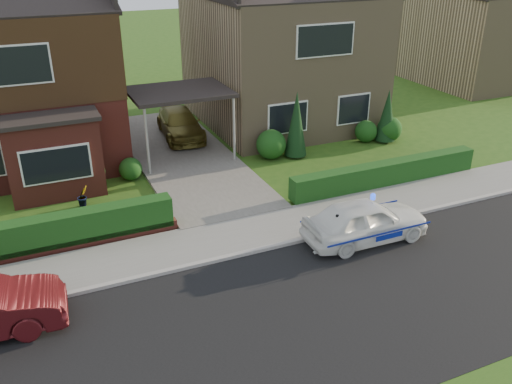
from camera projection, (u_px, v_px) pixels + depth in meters
ground at (319, 312)px, 12.92m from camera, size 120.00×120.00×0.00m
road at (319, 312)px, 12.92m from camera, size 60.00×6.00×0.02m
kerb at (265, 249)px, 15.41m from camera, size 60.00×0.16×0.12m
sidewalk at (250, 232)px, 16.29m from camera, size 60.00×2.00×0.10m
driveway at (183, 156)px, 21.98m from camera, size 3.80×12.00×0.12m
house_left at (9, 61)px, 20.66m from camera, size 7.50×9.53×7.25m
house_right at (280, 43)px, 25.05m from camera, size 7.50×8.06×7.25m
carport_link at (179, 93)px, 20.84m from camera, size 3.80×3.00×2.77m
dwarf_wall at (43, 251)px, 15.09m from camera, size 7.70×0.25×0.36m
hedge_left at (43, 254)px, 15.29m from camera, size 7.50×0.55×0.90m
hedge_right at (384, 186)px, 19.47m from camera, size 7.50×0.55×0.80m
shrub_left_mid at (86, 173)px, 18.85m from camera, size 1.32×1.32×1.32m
shrub_left_near at (131, 169)px, 19.79m from camera, size 0.84×0.84×0.84m
shrub_right_near at (271, 144)px, 21.61m from camera, size 1.20×1.20×1.20m
shrub_right_mid at (366, 131)px, 23.43m from camera, size 0.96×0.96×0.96m
shrub_right_far at (389, 129)px, 23.52m from camera, size 1.08×1.08×1.08m
conifer_a at (296, 126)px, 21.51m from camera, size 0.90×0.90×2.60m
conifer_b at (387, 117)px, 23.21m from camera, size 0.90×0.90×2.20m
neighbour_right at (478, 39)px, 32.38m from camera, size 6.50×7.00×5.20m
police_car at (365, 221)px, 15.70m from camera, size 3.45×3.78×1.44m
driveway_car at (180, 124)px, 23.69m from camera, size 1.98×4.12×1.16m
potted_plant_b at (83, 196)px, 17.83m from camera, size 0.50×0.47×0.72m
potted_plant_c at (70, 186)px, 18.49m from camera, size 0.55×0.55×0.78m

